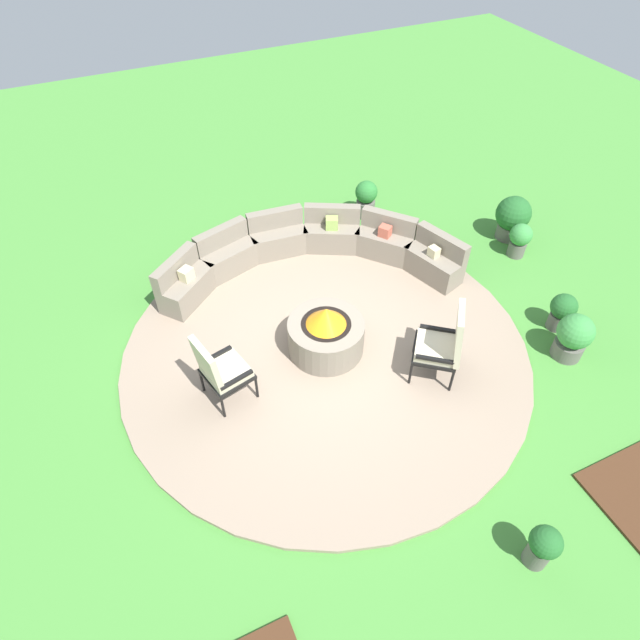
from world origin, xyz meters
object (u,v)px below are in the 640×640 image
Objects in this scene: potted_plant_5 at (366,197)px; potted_plant_3 at (574,336)px; potted_plant_0 at (543,546)px; potted_plant_4 at (520,239)px; potted_plant_2 at (562,310)px; potted_plant_1 at (513,217)px; fire_pit at (326,333)px; lounge_chair_front_right at (445,343)px; curved_stone_bench at (309,251)px; lounge_chair_front_left at (219,369)px.

potted_plant_3 is at bearing -77.33° from potted_plant_5.
potted_plant_0 is 0.86× the size of potted_plant_3.
potted_plant_4 is at bearing -49.99° from potted_plant_5.
potted_plant_1 is at bearing 70.07° from potted_plant_2.
fire_pit is 0.92× the size of lounge_chair_front_right.
potted_plant_4 is at bearing 70.87° from potted_plant_2.
potted_plant_2 is 1.75m from potted_plant_4.
fire_pit is 3.52m from potted_plant_5.
lounge_chair_front_right is 1.91× the size of potted_plant_2.
potted_plant_2 is at bearing 44.78° from potted_plant_0.
potted_plant_5 reaches higher than potted_plant_0.
potted_plant_3 is (1.86, -0.46, -0.25)m from lounge_chair_front_right.
potted_plant_0 is 3.14m from potted_plant_3.
potted_plant_1 reaches higher than potted_plant_0.
potted_plant_2 is at bearing -109.93° from potted_plant_1.
potted_plant_1 is at bearing 15.27° from fire_pit.
fire_pit is 1.34× the size of potted_plant_1.
curved_stone_bench is 7.54× the size of potted_plant_2.
lounge_chair_front_left is 5.00m from potted_plant_2.
curved_stone_bench is at bearing 135.01° from potted_plant_2.
potted_plant_3 is (3.09, -1.49, 0.02)m from fire_pit.
potted_plant_1 is at bearing 89.64° from lounge_chair_front_left.
potted_plant_5 reaches higher than potted_plant_4.
curved_stone_bench reaches higher than potted_plant_1.
lounge_chair_front_left is 0.93× the size of lounge_chair_front_right.
lounge_chair_front_right is 2.15m from potted_plant_2.
potted_plant_0 is (2.33, -3.36, -0.27)m from lounge_chair_front_left.
lounge_chair_front_left is at bearing -166.66° from potted_plant_1.
potted_plant_3 is at bearing -25.73° from fire_pit.
potted_plant_2 is at bearing 61.77° from potted_plant_3.
potted_plant_0 is 5.30m from potted_plant_4.
fire_pit is 1.75× the size of potted_plant_2.
potted_plant_2 is at bearing -72.09° from potted_plant_5.
curved_stone_bench is 3.99m from potted_plant_2.
potted_plant_1 is at bearing -10.95° from curved_stone_bench.
potted_plant_4 is 0.87× the size of potted_plant_5.
lounge_chair_front_left reaches higher than potted_plant_5.
lounge_chair_front_right is 1.91× the size of potted_plant_4.
lounge_chair_front_right is 1.46× the size of potted_plant_1.
fire_pit reaches higher than potted_plant_4.
lounge_chair_front_right is at bearing -179.09° from potted_plant_2.
fire_pit is at bearing -127.19° from potted_plant_5.
lounge_chair_front_right is at bearing 166.23° from potted_plant_3.
potted_plant_0 is at bearing 21.03° from lounge_chair_front_left.
fire_pit is at bearing -164.73° from potted_plant_1.
potted_plant_5 is (-2.00, 1.68, -0.05)m from potted_plant_1.
potted_plant_3 is (-0.26, -0.49, 0.04)m from potted_plant_2.
potted_plant_5 is (-1.23, 3.80, 0.04)m from potted_plant_2.
lounge_chair_front_left reaches higher than potted_plant_1.
potted_plant_3 is at bearing -52.32° from curved_stone_bench.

